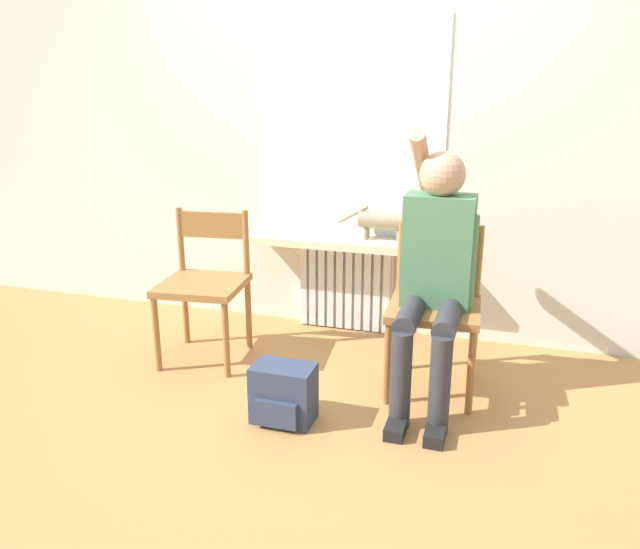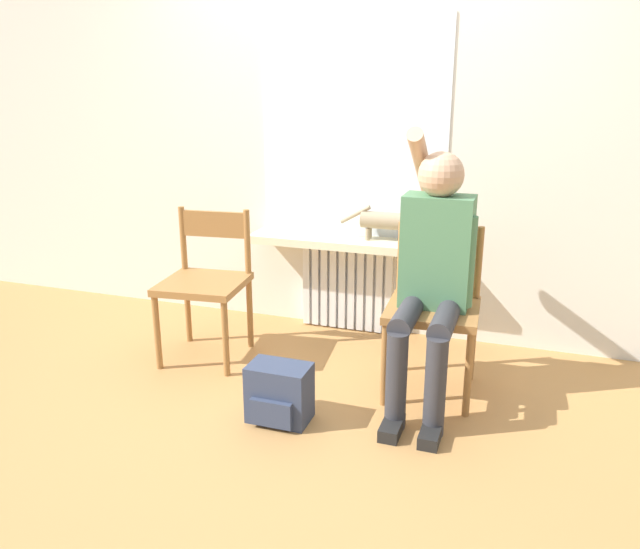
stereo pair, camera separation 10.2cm
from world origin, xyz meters
The scene contains 10 objects.
ground_plane centered at (0.00, 0.00, 0.00)m, with size 12.00×12.00×0.00m, color #B27F47.
wall_with_window centered at (0.00, 1.23, 1.35)m, with size 7.00×0.06×2.70m.
radiator centered at (0.00, 1.15, 0.29)m, with size 0.61×0.08×0.58m.
windowsill centered at (0.00, 1.07, 0.60)m, with size 1.23×0.27×0.05m.
window_glass centered at (0.00, 1.20, 1.28)m, with size 1.18×0.01×1.31m.
chair_left centered at (-0.66, 0.48, 0.47)m, with size 0.50×0.50×0.86m.
chair_right centered at (0.66, 0.48, 0.47)m, with size 0.48×0.48×0.86m.
person centered at (0.66, 0.37, 0.71)m, with size 0.36×0.98×1.37m.
cat centered at (0.27, 1.10, 0.75)m, with size 0.51×0.10×0.21m.
backpack centered at (0.03, -0.09, 0.14)m, with size 0.29×0.21×0.28m.
Camera 1 is at (0.99, -2.58, 1.56)m, focal length 35.00 mm.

